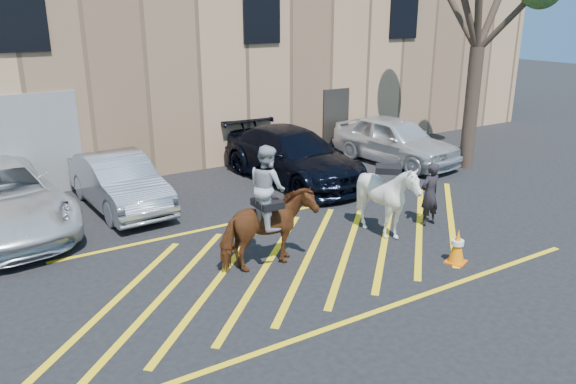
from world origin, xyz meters
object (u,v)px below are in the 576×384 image
car_white_suv (395,140)px  handler (430,194)px  car_silver_sedan (119,182)px  traffic_cone (457,246)px  mounted_bay (268,220)px  car_blue_suv (293,156)px  saddled_white (387,199)px

car_white_suv → handler: 5.65m
car_silver_sedan → traffic_cone: bearing=-58.4°
handler → traffic_cone: 2.17m
car_silver_sedan → traffic_cone: car_silver_sedan is taller
mounted_bay → traffic_cone: (3.35, -1.82, -0.64)m
handler → mounted_bay: size_ratio=0.61×
car_white_suv → mounted_bay: (-7.55, -4.73, 0.23)m
traffic_cone → mounted_bay: bearing=151.5°
car_white_suv → car_silver_sedan: bearing=170.8°
car_silver_sedan → car_white_suv: car_white_suv is taller
car_white_suv → mounted_bay: size_ratio=1.82×
car_blue_suv → car_white_suv: 3.99m
car_blue_suv → saddled_white: saddled_white is taller
traffic_cone → saddled_white: bearing=98.4°
car_silver_sedan → mounted_bay: mounted_bay is taller
car_silver_sedan → car_blue_suv: 5.06m
car_white_suv → mounted_bay: mounted_bay is taller
car_white_suv → traffic_cone: size_ratio=6.24×
car_silver_sedan → handler: 7.76m
car_blue_suv → traffic_cone: size_ratio=7.30×
mounted_bay → handler: bearing=0.4°
car_blue_suv → mounted_bay: size_ratio=2.13×
handler → saddled_white: size_ratio=0.71×
handler → traffic_cone: bearing=57.5°
handler → saddled_white: bearing=-2.9°
car_blue_suv → car_white_suv: bearing=-4.5°
car_white_suv → handler: (-3.14, -4.70, -0.01)m
saddled_white → car_blue_suv: bearing=84.2°
handler → saddled_white: saddled_white is taller
car_white_suv → saddled_white: bearing=-140.6°
car_silver_sedan → saddled_white: size_ratio=1.96×
car_blue_suv → saddled_white: bearing=-100.0°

